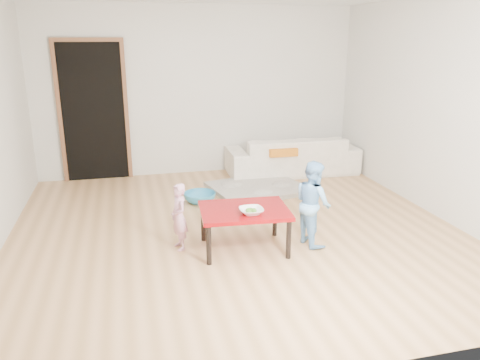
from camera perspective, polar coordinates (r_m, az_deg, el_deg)
name	(u,v)px	position (r m, az deg, el deg)	size (l,w,h in m)	color
floor	(236,229)	(5.41, -0.51, -6.00)	(5.00, 5.00, 0.01)	#A97B48
back_wall	(199,91)	(7.47, -5.08, 10.71)	(5.00, 0.02, 2.60)	silver
right_wall	(439,108)	(6.12, 23.12, 8.03)	(0.02, 5.00, 2.60)	silver
doorway	(94,113)	(7.41, -17.41, 7.81)	(1.02, 0.08, 2.11)	brown
sofa	(292,155)	(7.57, 6.35, 3.08)	(2.07, 0.81, 0.60)	white
cushion	(281,150)	(7.19, 4.97, 3.62)	(0.44, 0.39, 0.12)	orange
red_table	(244,229)	(4.84, 0.51, -5.99)	(0.89, 0.67, 0.45)	maroon
bowl	(251,211)	(4.61, 1.39, -3.81)	(0.24, 0.24, 0.06)	white
broccoli	(251,211)	(4.61, 1.38, -3.82)	(0.12, 0.12, 0.06)	#2D5919
child_pink	(179,217)	(4.84, -7.45, -4.47)	(0.26, 0.17, 0.70)	#CE5E8D
child_blue	(313,203)	(4.96, 8.89, -2.77)	(0.44, 0.34, 0.90)	#66B0EC
basin	(200,197)	(6.26, -4.92, -2.14)	(0.42, 0.42, 0.13)	teal
blanket	(258,188)	(6.74, 2.16, -0.98)	(1.26, 1.05, 0.06)	#BDB4A7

